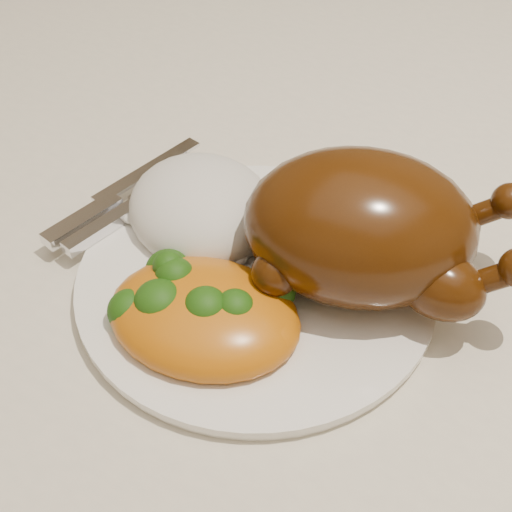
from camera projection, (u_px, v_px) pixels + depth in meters
The scene contains 7 objects.
dining_table at pixel (481, 364), 0.58m from camera, with size 1.60×0.90×0.76m.
tablecloth at pixel (503, 305), 0.53m from camera, with size 1.73×1.03×0.18m.
dinner_plate at pixel (256, 282), 0.50m from camera, with size 0.25×0.25×0.01m, color white.
roast_chicken at pixel (366, 228), 0.46m from camera, with size 0.21×0.17×0.10m.
rice_mound at pixel (202, 209), 0.53m from camera, with size 0.15×0.15×0.06m.
mac_and_cheese at pixel (207, 312), 0.46m from camera, with size 0.15×0.13×0.05m.
cutlery at pixel (114, 206), 0.54m from camera, with size 0.04×0.16×0.01m.
Camera 1 is at (0.04, -0.40, 1.14)m, focal length 50.00 mm.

